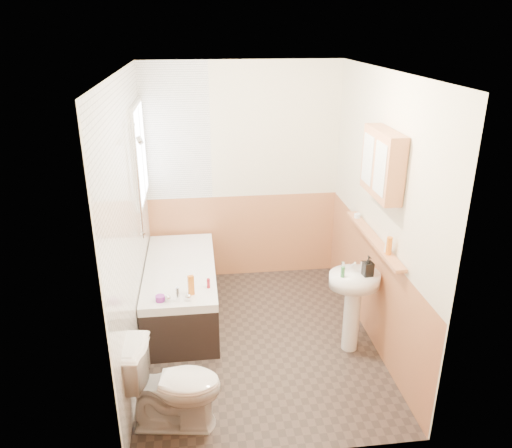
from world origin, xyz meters
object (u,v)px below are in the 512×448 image
object	(u,v)px
bathtub	(181,290)
medicine_cabinet	(382,164)
toilet	(173,385)
sink	(353,296)
pine_shelf	(373,238)

from	to	relation	value
bathtub	medicine_cabinet	bearing A→B (deg)	-22.46
toilet	medicine_cabinet	xyz separation A→B (m)	(1.77, 0.81, 1.42)
bathtub	sink	size ratio (longest dim) A/B	1.78
pine_shelf	medicine_cabinet	bearing A→B (deg)	-104.05
pine_shelf	medicine_cabinet	xyz separation A→B (m)	(-0.03, -0.11, 0.73)
toilet	medicine_cabinet	bearing A→B (deg)	-57.23
sink	pine_shelf	bearing A→B (deg)	47.49
bathtub	toilet	distance (m)	1.54
medicine_cabinet	bathtub	bearing A→B (deg)	157.54
pine_shelf	toilet	bearing A→B (deg)	-152.78
pine_shelf	medicine_cabinet	distance (m)	0.74
pine_shelf	bathtub	bearing A→B (deg)	161.01
toilet	medicine_cabinet	size ratio (longest dim) A/B	1.18
sink	medicine_cabinet	world-z (taller)	medicine_cabinet
bathtub	sink	bearing A→B (deg)	-26.09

